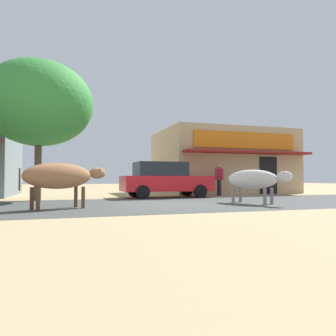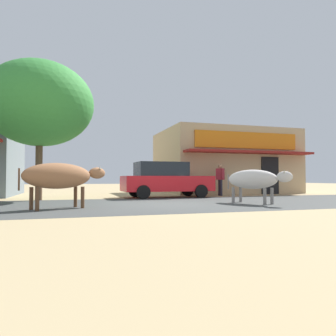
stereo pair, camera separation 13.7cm
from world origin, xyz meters
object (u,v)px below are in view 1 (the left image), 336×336
cow_near_brown (60,176)px  pedestrian_by_shop (219,177)px  roadside_tree (39,104)px  parked_hatchback_car (165,179)px  cow_far_dark (254,180)px

cow_near_brown → pedestrian_by_shop: bearing=32.9°
roadside_tree → parked_hatchback_car: (5.48, 0.34, -3.10)m
cow_near_brown → cow_far_dark: size_ratio=1.01×
cow_far_dark → roadside_tree: bearing=151.7°
parked_hatchback_car → cow_far_dark: bearing=-65.6°
roadside_tree → pedestrian_by_shop: bearing=5.9°
parked_hatchback_car → pedestrian_by_shop: (3.10, 0.55, 0.11)m
cow_near_brown → parked_hatchback_car: bearing=44.0°
roadside_tree → cow_near_brown: bearing=-76.8°
cow_near_brown → cow_far_dark: 6.51m
cow_near_brown → cow_far_dark: cow_near_brown is taller
parked_hatchback_car → cow_near_brown: parked_hatchback_car is taller
cow_near_brown → cow_far_dark: (6.51, 0.02, -0.11)m
cow_near_brown → roadside_tree: bearing=103.2°
roadside_tree → parked_hatchback_car: size_ratio=1.34×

